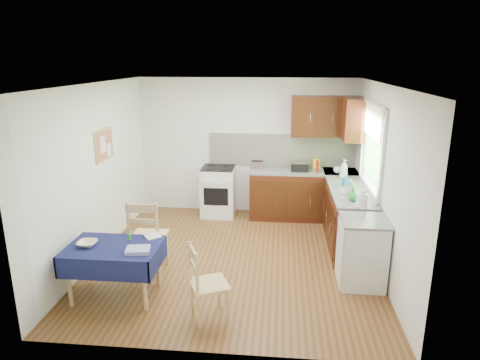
# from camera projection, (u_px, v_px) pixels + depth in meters

# --- Properties ---
(floor) EXTENTS (4.20, 4.20, 0.00)m
(floor) POSITION_uv_depth(u_px,v_px,m) (235.00, 258.00, 6.26)
(floor) COLOR #4D3614
(floor) RESTS_ON ground
(ceiling) EXTENTS (4.00, 4.20, 0.02)m
(ceiling) POSITION_uv_depth(u_px,v_px,m) (234.00, 84.00, 5.58)
(ceiling) COLOR white
(ceiling) RESTS_ON wall_back
(wall_back) EXTENTS (4.00, 0.02, 2.50)m
(wall_back) POSITION_uv_depth(u_px,v_px,m) (247.00, 147.00, 7.93)
(wall_back) COLOR silver
(wall_back) RESTS_ON ground
(wall_front) EXTENTS (4.00, 0.02, 2.50)m
(wall_front) POSITION_uv_depth(u_px,v_px,m) (210.00, 237.00, 3.91)
(wall_front) COLOR silver
(wall_front) RESTS_ON ground
(wall_left) EXTENTS (0.02, 4.20, 2.50)m
(wall_left) POSITION_uv_depth(u_px,v_px,m) (96.00, 173.00, 6.11)
(wall_left) COLOR white
(wall_left) RESTS_ON ground
(wall_right) EXTENTS (0.02, 4.20, 2.50)m
(wall_right) POSITION_uv_depth(u_px,v_px,m) (382.00, 180.00, 5.74)
(wall_right) COLOR silver
(wall_right) RESTS_ON ground
(base_cabinets) EXTENTS (1.90, 2.30, 0.86)m
(base_cabinets) POSITION_uv_depth(u_px,v_px,m) (322.00, 205.00, 7.23)
(base_cabinets) COLOR #341109
(base_cabinets) RESTS_ON ground
(worktop_back) EXTENTS (1.90, 0.60, 0.04)m
(worktop_back) POSITION_uv_depth(u_px,v_px,m) (304.00, 171.00, 7.65)
(worktop_back) COLOR slate
(worktop_back) RESTS_ON base_cabinets
(worktop_right) EXTENTS (0.60, 1.70, 0.04)m
(worktop_right) POSITION_uv_depth(u_px,v_px,m) (350.00, 191.00, 6.49)
(worktop_right) COLOR slate
(worktop_right) RESTS_ON base_cabinets
(worktop_corner) EXTENTS (0.60, 0.60, 0.04)m
(worktop_corner) POSITION_uv_depth(u_px,v_px,m) (341.00, 172.00, 7.59)
(worktop_corner) COLOR slate
(worktop_corner) RESTS_ON base_cabinets
(splashback) EXTENTS (2.70, 0.02, 0.60)m
(splashback) POSITION_uv_depth(u_px,v_px,m) (282.00, 150.00, 7.87)
(splashback) COLOR #ECE3C8
(splashback) RESTS_ON wall_back
(upper_cabinets) EXTENTS (1.20, 0.85, 0.70)m
(upper_cabinets) POSITION_uv_depth(u_px,v_px,m) (334.00, 117.00, 7.34)
(upper_cabinets) COLOR #341109
(upper_cabinets) RESTS_ON wall_back
(stove) EXTENTS (0.60, 0.61, 0.92)m
(stove) POSITION_uv_depth(u_px,v_px,m) (218.00, 191.00, 7.91)
(stove) COLOR silver
(stove) RESTS_ON ground
(window) EXTENTS (0.04, 1.48, 1.26)m
(window) POSITION_uv_depth(u_px,v_px,m) (372.00, 141.00, 6.30)
(window) COLOR #2D5A25
(window) RESTS_ON wall_right
(fridge) EXTENTS (0.58, 0.60, 0.89)m
(fridge) POSITION_uv_depth(u_px,v_px,m) (362.00, 252.00, 5.46)
(fridge) COLOR silver
(fridge) RESTS_ON ground
(corkboard) EXTENTS (0.04, 0.62, 0.47)m
(corkboard) POSITION_uv_depth(u_px,v_px,m) (104.00, 145.00, 6.30)
(corkboard) COLOR tan
(corkboard) RESTS_ON wall_left
(dining_table) EXTENTS (1.11, 0.75, 0.67)m
(dining_table) POSITION_uv_depth(u_px,v_px,m) (114.00, 254.00, 5.13)
(dining_table) COLOR #0F0E38
(dining_table) RESTS_ON ground
(chair_far) EXTENTS (0.47, 0.47, 1.06)m
(chair_far) POSITION_uv_depth(u_px,v_px,m) (147.00, 234.00, 5.72)
(chair_far) COLOR tan
(chair_far) RESTS_ON ground
(chair_near) EXTENTS (0.52, 0.52, 0.89)m
(chair_near) POSITION_uv_depth(u_px,v_px,m) (205.00, 281.00, 4.68)
(chair_near) COLOR tan
(chair_near) RESTS_ON ground
(toaster) EXTENTS (0.23, 0.14, 0.18)m
(toaster) POSITION_uv_depth(u_px,v_px,m) (257.00, 166.00, 7.64)
(toaster) COLOR #B3B3B8
(toaster) RESTS_ON worktop_back
(sandwich_press) EXTENTS (0.30, 0.26, 0.18)m
(sandwich_press) POSITION_uv_depth(u_px,v_px,m) (300.00, 166.00, 7.59)
(sandwich_press) COLOR black
(sandwich_press) RESTS_ON worktop_back
(sauce_bottle) EXTENTS (0.05, 0.05, 0.22)m
(sauce_bottle) POSITION_uv_depth(u_px,v_px,m) (317.00, 167.00, 7.46)
(sauce_bottle) COLOR #B7120E
(sauce_bottle) RESTS_ON worktop_back
(yellow_packet) EXTENTS (0.14, 0.10, 0.17)m
(yellow_packet) POSITION_uv_depth(u_px,v_px,m) (316.00, 164.00, 7.77)
(yellow_packet) COLOR yellow
(yellow_packet) RESTS_ON worktop_back
(dish_rack) EXTENTS (0.37, 0.28, 0.18)m
(dish_rack) POSITION_uv_depth(u_px,v_px,m) (352.00, 191.00, 6.37)
(dish_rack) COLOR gray
(dish_rack) RESTS_ON worktop_right
(kettle) EXTENTS (0.15, 0.15, 0.25)m
(kettle) POSITION_uv_depth(u_px,v_px,m) (362.00, 199.00, 5.73)
(kettle) COLOR silver
(kettle) RESTS_ON worktop_right
(cup) EXTENTS (0.17, 0.17, 0.10)m
(cup) POSITION_uv_depth(u_px,v_px,m) (337.00, 170.00, 7.45)
(cup) COLOR white
(cup) RESTS_ON worktop_back
(soap_bottle_a) EXTENTS (0.18, 0.18, 0.33)m
(soap_bottle_a) POSITION_uv_depth(u_px,v_px,m) (344.00, 169.00, 7.05)
(soap_bottle_a) COLOR silver
(soap_bottle_a) RESTS_ON worktop_right
(soap_bottle_b) EXTENTS (0.11, 0.11, 0.18)m
(soap_bottle_b) POSITION_uv_depth(u_px,v_px,m) (346.00, 180.00, 6.70)
(soap_bottle_b) COLOR #1B64A0
(soap_bottle_b) RESTS_ON worktop_right
(soap_bottle_c) EXTENTS (0.20, 0.20, 0.18)m
(soap_bottle_c) POSITION_uv_depth(u_px,v_px,m) (353.00, 195.00, 5.97)
(soap_bottle_c) COLOR green
(soap_bottle_c) RESTS_ON worktop_right
(plate_bowl) EXTENTS (0.24, 0.24, 0.06)m
(plate_bowl) POSITION_uv_depth(u_px,v_px,m) (87.00, 244.00, 5.10)
(plate_bowl) COLOR beige
(plate_bowl) RESTS_ON dining_table
(book) EXTENTS (0.29, 0.31, 0.02)m
(book) POSITION_uv_depth(u_px,v_px,m) (145.00, 237.00, 5.34)
(book) COLOR white
(book) RESTS_ON dining_table
(spice_jar) EXTENTS (0.04, 0.04, 0.08)m
(spice_jar) POSITION_uv_depth(u_px,v_px,m) (129.00, 237.00, 5.26)
(spice_jar) COLOR green
(spice_jar) RESTS_ON dining_table
(tea_towel) EXTENTS (0.30, 0.26, 0.05)m
(tea_towel) POSITION_uv_depth(u_px,v_px,m) (138.00, 250.00, 4.94)
(tea_towel) COLOR #293C99
(tea_towel) RESTS_ON dining_table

